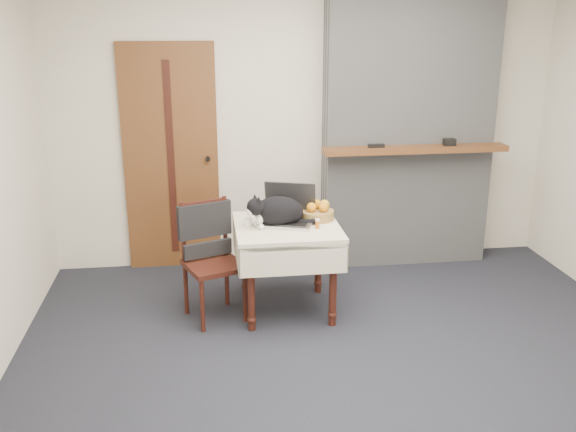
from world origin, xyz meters
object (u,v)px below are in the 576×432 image
(side_table, at_px, (287,239))
(laptop, at_px, (288,213))
(fruit_basket, at_px, (317,212))
(chair, at_px, (209,243))
(cat, at_px, (279,211))
(door, at_px, (171,159))
(cream_jar, at_px, (248,222))
(pill_bottle, at_px, (317,223))

(side_table, xyz_separation_m, laptop, (0.02, 0.07, 0.19))
(fruit_basket, height_order, chair, chair)
(cat, bearing_deg, door, 111.07)
(cream_jar, bearing_deg, fruit_basket, 9.46)
(laptop, xyz_separation_m, cat, (-0.08, -0.07, 0.04))
(cat, bearing_deg, fruit_basket, 3.22)
(door, height_order, side_table, door)
(door, xyz_separation_m, cream_jar, (0.59, -1.06, -0.27))
(cat, distance_m, pill_bottle, 0.30)
(cat, distance_m, chair, 0.58)
(side_table, distance_m, pill_bottle, 0.28)
(fruit_basket, xyz_separation_m, chair, (-0.84, -0.08, -0.19))
(pill_bottle, distance_m, fruit_basket, 0.22)
(laptop, xyz_separation_m, chair, (-0.61, -0.04, -0.20))
(fruit_basket, bearing_deg, cream_jar, -170.54)
(cat, relative_size, cream_jar, 8.60)
(door, relative_size, side_table, 2.56)
(cat, xyz_separation_m, chair, (-0.53, 0.03, -0.24))
(cat, bearing_deg, pill_bottle, -38.19)
(door, distance_m, cream_jar, 1.24)
(laptop, relative_size, fruit_basket, 1.87)
(door, xyz_separation_m, pill_bottle, (1.10, -1.19, -0.26))
(laptop, distance_m, cat, 0.11)
(cat, xyz_separation_m, fruit_basket, (0.31, 0.11, -0.05))
(door, relative_size, cream_jar, 31.48)
(side_table, height_order, chair, chair)
(side_table, relative_size, laptop, 1.63)
(laptop, bearing_deg, side_table, -85.16)
(side_table, height_order, laptop, laptop)
(cream_jar, xyz_separation_m, fruit_basket, (0.54, 0.09, 0.03))
(cat, xyz_separation_m, pill_bottle, (0.27, -0.11, -0.07))
(side_table, xyz_separation_m, cream_jar, (-0.29, 0.02, 0.14))
(laptop, bearing_deg, pill_bottle, -24.26)
(side_table, height_order, pill_bottle, pill_bottle)
(pill_bottle, height_order, chair, chair)
(fruit_basket, bearing_deg, side_table, -156.67)
(cat, relative_size, pill_bottle, 7.55)
(door, distance_m, chair, 1.17)
(pill_bottle, bearing_deg, door, 132.76)
(pill_bottle, bearing_deg, cream_jar, 165.62)
(door, height_order, fruit_basket, door)
(side_table, xyz_separation_m, cat, (-0.06, -0.00, 0.22))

